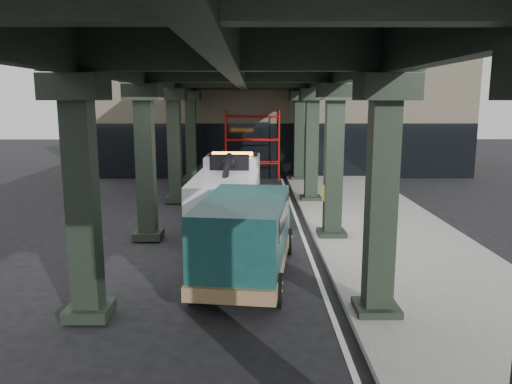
{
  "coord_description": "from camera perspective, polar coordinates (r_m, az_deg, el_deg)",
  "views": [
    {
      "loc": [
        0.01,
        -13.82,
        4.5
      ],
      "look_at": [
        0.12,
        1.4,
        1.7
      ],
      "focal_mm": 35.0,
      "sensor_mm": 36.0,
      "label": 1
    }
  ],
  "objects": [
    {
      "name": "tow_truck",
      "position": [
        18.91,
        -3.09,
        0.51
      ],
      "size": [
        2.58,
        7.89,
        2.56
      ],
      "rotation": [
        0.0,
        0.0,
        -0.04
      ],
      "color": "black",
      "rests_on": "ground"
    },
    {
      "name": "sidewalk",
      "position": [
        17.03,
        14.96,
        -5.0
      ],
      "size": [
        5.0,
        40.0,
        0.15
      ],
      "primitive_type": "cube",
      "color": "gray",
      "rests_on": "ground"
    },
    {
      "name": "lane_stripe",
      "position": [
        16.53,
        5.51,
        -5.4
      ],
      "size": [
        0.12,
        38.0,
        0.01
      ],
      "primitive_type": "cube",
      "color": "silver",
      "rests_on": "ground"
    },
    {
      "name": "building",
      "position": [
        33.88,
        3.01,
        9.57
      ],
      "size": [
        22.0,
        10.0,
        8.0
      ],
      "primitive_type": "cube",
      "color": "#C6B793",
      "rests_on": "ground"
    },
    {
      "name": "towed_van",
      "position": [
        12.63,
        -1.18,
        -4.92
      ],
      "size": [
        2.7,
        5.52,
        2.15
      ],
      "rotation": [
        0.0,
        0.0,
        -0.13
      ],
      "color": "#113E3E",
      "rests_on": "ground"
    },
    {
      "name": "viaduct",
      "position": [
        15.85,
        -1.94,
        13.9
      ],
      "size": [
        7.4,
        32.0,
        6.4
      ],
      "color": "black",
      "rests_on": "ground"
    },
    {
      "name": "ground",
      "position": [
        14.53,
        -0.42,
        -7.61
      ],
      "size": [
        90.0,
        90.0,
        0.0
      ],
      "primitive_type": "plane",
      "color": "black",
      "rests_on": "ground"
    },
    {
      "name": "scaffolding",
      "position": [
        28.56,
        -0.42,
        5.63
      ],
      "size": [
        3.08,
        0.88,
        4.0
      ],
      "color": "red",
      "rests_on": "ground"
    }
  ]
}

